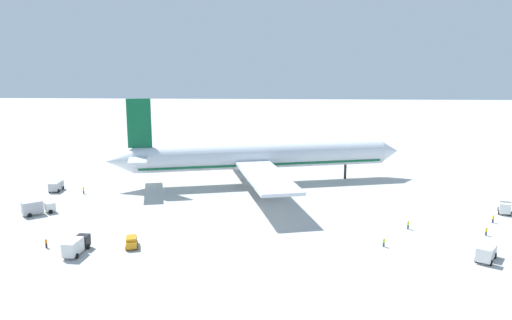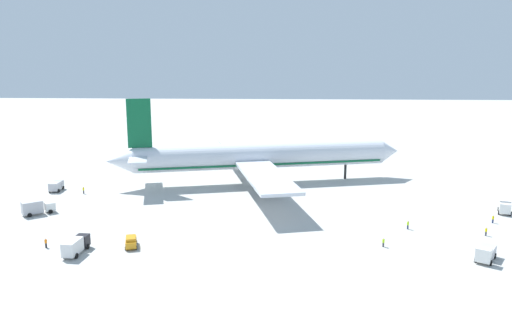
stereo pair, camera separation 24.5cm
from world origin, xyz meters
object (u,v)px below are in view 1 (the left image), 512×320
object	(u,v)px
ground_worker_0	(493,219)
ground_worker_1	(486,231)
service_truck_0	(56,186)
service_truck_2	(76,245)
airliner	(258,157)
ground_worker_2	(384,242)
ground_worker_3	(46,243)
traffic_cone_0	(327,154)
service_truck_1	(37,207)
traffic_cone_1	(191,157)
ground_worker_4	(83,190)
service_truck_3	(486,253)
baggage_cart_0	(223,146)
service_van	(131,242)
baggage_cart_1	(140,149)
ground_worker_5	(408,225)
service_truck_4	(505,206)

from	to	relation	value
ground_worker_0	ground_worker_1	distance (m)	8.94
service_truck_0	service_truck_2	size ratio (longest dim) A/B	0.71
airliner	ground_worker_2	distance (m)	52.05
service_truck_0	ground_worker_3	bearing A→B (deg)	-67.67
service_truck_2	traffic_cone_0	xyz separation A→B (m)	(50.80, 92.84, -1.26)
service_truck_1	traffic_cone_0	world-z (taller)	service_truck_1
service_truck_2	traffic_cone_1	size ratio (longest dim) A/B	12.35
service_truck_0	ground_worker_2	bearing A→B (deg)	-24.63
ground_worker_4	traffic_cone_1	bearing A→B (deg)	69.40
airliner	traffic_cone_0	distance (m)	47.47
service_truck_0	service_truck_3	distance (m)	98.85
baggage_cart_0	ground_worker_4	bearing A→B (deg)	-112.15
service_truck_2	ground_worker_0	bearing A→B (deg)	14.79
service_van	service_truck_1	bearing A→B (deg)	145.69
baggage_cart_1	ground_worker_2	distance (m)	116.93
ground_worker_0	traffic_cone_1	xyz separation A→B (m)	(-73.86, 65.57, -0.54)
service_truck_1	ground_worker_5	world-z (taller)	service_truck_1
service_truck_4	baggage_cart_1	world-z (taller)	service_truck_4
service_truck_1	service_truck_2	world-z (taller)	service_truck_1
service_truck_0	service_truck_1	world-z (taller)	service_truck_1
service_truck_3	ground_worker_2	world-z (taller)	service_truck_3
ground_worker_1	service_truck_4	bearing A→B (deg)	56.62
traffic_cone_0	ground_worker_3	bearing A→B (deg)	-122.33
ground_worker_4	service_truck_1	bearing A→B (deg)	-100.96
service_truck_3	traffic_cone_0	bearing A→B (deg)	100.89
traffic_cone_1	airliner	bearing A→B (deg)	-54.66
service_van	ground_worker_1	bearing A→B (deg)	8.08
traffic_cone_1	service_truck_0	bearing A→B (deg)	-119.59
ground_worker_2	baggage_cart_0	bearing A→B (deg)	112.33
baggage_cart_1	ground_worker_5	size ratio (longest dim) A/B	1.78
ground_worker_4	traffic_cone_0	distance (m)	84.82
service_truck_4	ground_worker_4	world-z (taller)	service_truck_4
ground_worker_2	service_van	bearing A→B (deg)	-176.80
ground_worker_3	ground_worker_4	size ratio (longest dim) A/B	0.96
service_truck_4	service_van	world-z (taller)	service_truck_4
service_truck_3	ground_worker_2	distance (m)	16.44
ground_worker_1	service_truck_1	bearing A→B (deg)	174.70
service_truck_0	service_truck_4	distance (m)	105.85
ground_worker_4	ground_worker_5	world-z (taller)	ground_worker_4
ground_worker_4	airliner	bearing A→B (deg)	17.40
service_truck_4	ground_worker_4	size ratio (longest dim) A/B	2.85
baggage_cart_0	ground_worker_0	world-z (taller)	ground_worker_0
ground_worker_2	ground_worker_5	distance (m)	11.76
service_truck_2	ground_worker_4	xyz separation A→B (m)	(-14.08, 38.20, -0.63)
service_truck_1	ground_worker_4	size ratio (longest dim) A/B	3.64
airliner	service_truck_2	world-z (taller)	airliner
service_truck_4	ground_worker_2	xyz separation A→B (m)	(-30.07, -21.42, -0.74)
airliner	ground_worker_4	bearing A→B (deg)	-162.60
baggage_cart_0	ground_worker_4	world-z (taller)	ground_worker_4
airliner	ground_worker_4	world-z (taller)	airliner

